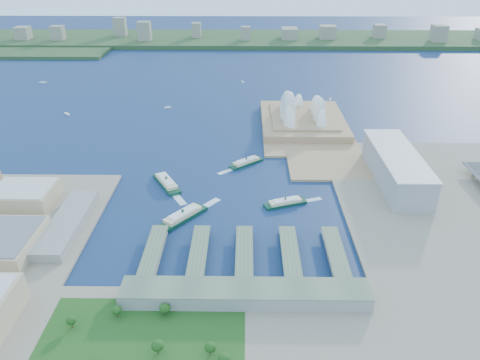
{
  "coord_description": "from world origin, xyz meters",
  "views": [
    {
      "loc": [
        15.06,
        -427.5,
        261.74
      ],
      "look_at": [
        8.24,
        49.07,
        18.0
      ],
      "focal_mm": 35.0,
      "sensor_mm": 36.0,
      "label": 1
    }
  ],
  "objects_px": {
    "ferry_c": "(183,214)",
    "ferry_d": "(285,201)",
    "ferry_a": "(166,181)",
    "opera_house": "(304,106)",
    "toaster_building": "(396,167)",
    "ferry_b": "(246,161)"
  },
  "relations": [
    {
      "from": "ferry_c",
      "to": "ferry_d",
      "type": "height_order",
      "value": "ferry_c"
    },
    {
      "from": "ferry_a",
      "to": "ferry_d",
      "type": "height_order",
      "value": "ferry_a"
    },
    {
      "from": "opera_house",
      "to": "ferry_a",
      "type": "xyz_separation_m",
      "value": [
        -185.41,
        -210.18,
        -26.45
      ]
    },
    {
      "from": "toaster_building",
      "to": "opera_house",
      "type": "bearing_deg",
      "value": 114.23
    },
    {
      "from": "toaster_building",
      "to": "ferry_b",
      "type": "height_order",
      "value": "toaster_building"
    },
    {
      "from": "ferry_b",
      "to": "ferry_c",
      "type": "bearing_deg",
      "value": -66.27
    },
    {
      "from": "ferry_a",
      "to": "ferry_d",
      "type": "distance_m",
      "value": 146.64
    },
    {
      "from": "ferry_d",
      "to": "ferry_c",
      "type": "bearing_deg",
      "value": 85.54
    },
    {
      "from": "ferry_c",
      "to": "ferry_d",
      "type": "relative_size",
      "value": 1.25
    },
    {
      "from": "opera_house",
      "to": "ferry_b",
      "type": "relative_size",
      "value": 3.61
    },
    {
      "from": "toaster_building",
      "to": "ferry_a",
      "type": "xyz_separation_m",
      "value": [
        -275.41,
        -10.18,
        -14.95
      ]
    },
    {
      "from": "opera_house",
      "to": "ferry_a",
      "type": "height_order",
      "value": "opera_house"
    },
    {
      "from": "ferry_b",
      "to": "ferry_d",
      "type": "height_order",
      "value": "ferry_b"
    },
    {
      "from": "opera_house",
      "to": "toaster_building",
      "type": "xyz_separation_m",
      "value": [
        90.0,
        -200.0,
        -11.5
      ]
    },
    {
      "from": "opera_house",
      "to": "toaster_building",
      "type": "distance_m",
      "value": 219.62
    },
    {
      "from": "ferry_d",
      "to": "ferry_b",
      "type": "bearing_deg",
      "value": 2.0
    },
    {
      "from": "opera_house",
      "to": "ferry_c",
      "type": "relative_size",
      "value": 2.97
    },
    {
      "from": "opera_house",
      "to": "ferry_a",
      "type": "distance_m",
      "value": 281.52
    },
    {
      "from": "opera_house",
      "to": "toaster_building",
      "type": "bearing_deg",
      "value": -65.77
    },
    {
      "from": "ferry_d",
      "to": "opera_house",
      "type": "bearing_deg",
      "value": -30.59
    },
    {
      "from": "ferry_a",
      "to": "opera_house",
      "type": "bearing_deg",
      "value": 19.5
    },
    {
      "from": "toaster_building",
      "to": "ferry_c",
      "type": "xyz_separation_m",
      "value": [
        -246.19,
        -87.12,
        -14.77
      ]
    }
  ]
}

